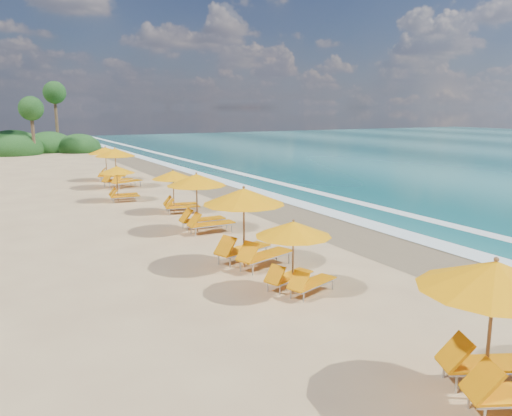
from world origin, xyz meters
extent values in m
plane|color=tan|center=(0.00, 0.00, 0.00)|extent=(160.00, 160.00, 0.00)
cube|color=olive|center=(4.00, 0.00, 0.01)|extent=(4.00, 160.00, 0.01)
cube|color=white|center=(5.50, 0.00, 0.03)|extent=(1.20, 160.00, 0.01)
cube|color=white|center=(8.50, 0.00, 0.02)|extent=(0.80, 160.00, 0.01)
cylinder|color=olive|center=(-1.96, -12.03, 1.26)|extent=(0.06, 0.06, 2.52)
cone|color=#FA9905|center=(-1.96, -12.03, 2.30)|extent=(3.43, 3.43, 0.51)
sphere|color=olive|center=(-1.96, -12.03, 2.58)|extent=(0.09, 0.09, 0.09)
cylinder|color=olive|center=(-2.10, -5.99, 1.02)|extent=(0.05, 0.05, 2.03)
cone|color=#FA9905|center=(-2.10, -5.99, 1.86)|extent=(2.66, 2.66, 0.41)
sphere|color=olive|center=(-2.10, -5.99, 2.09)|extent=(0.07, 0.07, 0.07)
cylinder|color=olive|center=(-2.17, -3.18, 1.27)|extent=(0.06, 0.06, 2.55)
cone|color=#FA9905|center=(-2.17, -3.18, 2.33)|extent=(3.29, 3.29, 0.51)
sphere|color=olive|center=(-2.17, -3.18, 2.62)|extent=(0.09, 0.09, 0.09)
cylinder|color=olive|center=(-1.67, 2.04, 1.19)|extent=(0.06, 0.06, 2.38)
cone|color=#FA9905|center=(-1.67, 2.04, 2.18)|extent=(2.47, 2.47, 0.48)
sphere|color=olive|center=(-1.67, 2.04, 2.45)|extent=(0.09, 0.09, 0.09)
cylinder|color=olive|center=(-1.16, 6.32, 1.02)|extent=(0.05, 0.05, 2.04)
cone|color=#FA9905|center=(-1.16, 6.32, 1.87)|extent=(2.46, 2.46, 0.41)
sphere|color=olive|center=(-1.16, 6.32, 2.09)|extent=(0.07, 0.07, 0.07)
cylinder|color=olive|center=(-2.84, 10.73, 0.96)|extent=(0.05, 0.05, 1.91)
cone|color=#FA9905|center=(-2.84, 10.73, 1.75)|extent=(2.18, 2.18, 0.38)
sphere|color=olive|center=(-2.84, 10.73, 1.97)|extent=(0.07, 0.07, 0.07)
cylinder|color=olive|center=(-1.75, 15.58, 1.25)|extent=(0.06, 0.06, 2.50)
cone|color=#FA9905|center=(-1.75, 15.58, 2.29)|extent=(3.36, 3.36, 0.50)
sphere|color=olive|center=(-1.75, 15.58, 2.57)|extent=(0.09, 0.09, 0.09)
cylinder|color=olive|center=(-1.54, 19.33, 1.17)|extent=(0.06, 0.06, 2.33)
cone|color=#FA9905|center=(-1.54, 19.33, 2.13)|extent=(3.06, 3.06, 0.47)
sphere|color=olive|center=(-1.54, 19.33, 2.39)|extent=(0.08, 0.08, 0.08)
ellipsoid|color=#163D14|center=(-6.00, 45.00, 0.62)|extent=(6.40, 6.40, 4.16)
ellipsoid|color=#163D14|center=(-2.00, 47.00, 0.55)|extent=(5.60, 5.60, 3.64)
ellipsoid|color=#163D14|center=(1.00, 45.00, 0.49)|extent=(5.00, 5.00, 3.25)
cylinder|color=brown|center=(-4.00, 43.00, 2.50)|extent=(0.36, 0.36, 5.00)
sphere|color=#163D14|center=(-4.00, 43.00, 5.00)|extent=(2.60, 2.60, 2.60)
cylinder|color=brown|center=(-1.00, 47.00, 3.40)|extent=(0.36, 0.36, 6.80)
sphere|color=#163D14|center=(-1.00, 47.00, 6.80)|extent=(2.60, 2.60, 2.60)
camera|label=1|loc=(-9.42, -17.34, 5.08)|focal=35.92mm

